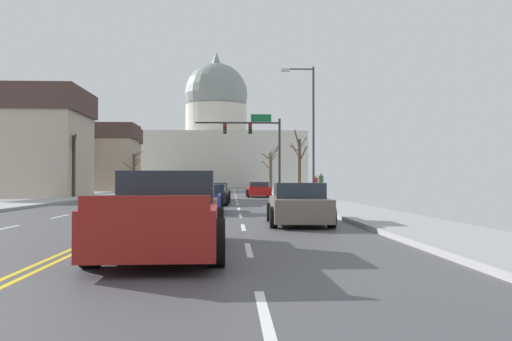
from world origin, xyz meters
TOP-DOWN VIEW (x-y plane):
  - ground at (0.00, -0.00)m, footprint 20.00×180.00m
  - signal_gantry at (5.46, 14.97)m, footprint 7.91×0.41m
  - street_lamp_right at (7.95, -1.92)m, footprint 2.09×0.24m
  - capitol_building at (0.00, 75.33)m, footprint 34.35×23.73m
  - sedan_near_00 at (5.38, 9.95)m, footprint 2.00×4.39m
  - sedan_near_01 at (2.02, 2.66)m, footprint 2.12×4.56m
  - sedan_near_02 at (1.97, -4.13)m, footprint 2.22×4.35m
  - sedan_near_03 at (1.77, -11.47)m, footprint 2.11×4.53m
  - sedan_near_04 at (5.29, -17.89)m, footprint 2.04×4.32m
  - pickup_truck_near_05 at (1.86, -24.34)m, footprint 2.39×5.80m
  - sedan_oncoming_00 at (-5.17, 23.66)m, footprint 2.08×4.53m
  - sedan_oncoming_01 at (-5.33, 35.18)m, footprint 2.20×4.39m
  - flank_building_00 at (-18.92, 26.59)m, footprint 10.37×6.55m
  - flank_building_01 at (-15.88, 35.52)m, footprint 13.56×6.25m
  - flank_building_02 at (-17.91, 46.28)m, footprint 14.08×9.83m
  - bare_tree_00 at (7.82, 29.46)m, footprint 2.01×1.93m
  - bare_tree_01 at (-8.98, 7.06)m, footprint 1.01×1.75m
  - bare_tree_02 at (8.47, 7.21)m, footprint 1.43×1.93m
  - bare_tree_03 at (-8.80, 31.72)m, footprint 2.40×1.55m
  - bare_tree_04 at (8.34, 37.27)m, footprint 2.22×1.34m
  - pedestrian_00 at (9.05, 0.43)m, footprint 0.35×0.34m
  - pedestrian_01 at (9.15, 3.44)m, footprint 0.35×0.34m

SIDE VIEW (x-z plane):
  - ground at x=0.00m, z-range -0.08..0.12m
  - sedan_oncoming_01 at x=-5.33m, z-range -0.04..1.15m
  - sedan_near_02 at x=1.97m, z-range -0.04..1.15m
  - sedan_oncoming_00 at x=-5.17m, z-range -0.03..1.17m
  - sedan_near_03 at x=1.77m, z-range -0.04..1.19m
  - sedan_near_01 at x=2.02m, z-range -0.03..1.19m
  - sedan_near_00 at x=5.38m, z-range -0.04..1.22m
  - sedan_near_04 at x=5.29m, z-range -0.05..1.28m
  - pickup_truck_near_05 at x=1.86m, z-range -0.08..1.52m
  - pedestrian_01 at x=9.15m, z-range 0.23..1.89m
  - pedestrian_00 at x=9.05m, z-range 0.24..2.02m
  - bare_tree_00 at x=7.82m, z-range -0.15..5.05m
  - bare_tree_03 at x=-8.80m, z-range 0.13..4.95m
  - bare_tree_02 at x=8.47m, z-range 0.14..5.31m
  - bare_tree_01 at x=-8.98m, z-range 0.11..5.41m
  - bare_tree_04 at x=8.34m, z-range -0.05..5.92m
  - flank_building_00 at x=-18.92m, z-range 0.05..7.36m
  - flank_building_01 at x=-15.88m, z-range 0.06..8.66m
  - flank_building_02 at x=-17.91m, z-range 0.07..9.37m
  - street_lamp_right at x=7.95m, z-range 0.85..9.14m
  - signal_gantry at x=5.46m, z-range 1.69..9.07m
  - capitol_building at x=0.00m, z-range -5.43..22.20m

